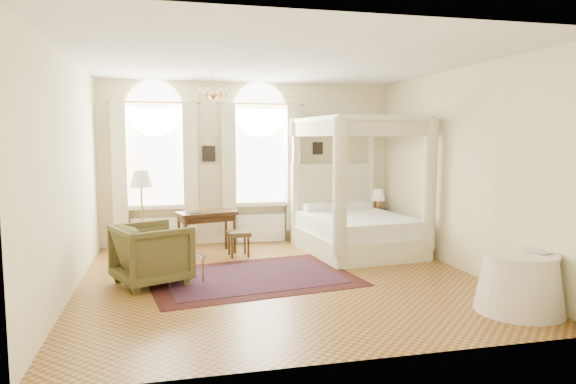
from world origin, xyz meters
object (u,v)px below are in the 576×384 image
stool (238,236)px  floor_lamp (141,183)px  side_table (520,283)px  canopy_bed (357,222)px  coffee_table (182,259)px  armchair (152,254)px  nightstand (376,224)px  writing_desk (207,218)px

stool → floor_lamp: floor_lamp is taller
floor_lamp → stool: bearing=-8.5°
side_table → stool: bearing=128.4°
canopy_bed → coffee_table: 3.60m
stool → armchair: bearing=-135.0°
nightstand → coffee_table: nightstand is taller
stool → side_table: 4.85m
nightstand → writing_desk: (-3.68, -0.66, 0.37)m
stool → coffee_table: stool is taller
nightstand → armchair: armchair is taller
stool → writing_desk: bearing=148.1°
stool → side_table: size_ratio=0.43×
writing_desk → nightstand: bearing=10.1°
armchair → coffee_table: armchair is taller
coffee_table → side_table: 4.65m
writing_desk → coffee_table: bearing=-105.0°
writing_desk → coffee_table: size_ratio=1.68×
writing_desk → side_table: writing_desk is taller
nightstand → side_table: (-0.12, -4.80, 0.05)m
nightstand → canopy_bed: bearing=-127.7°
canopy_bed → armchair: bearing=-160.2°
coffee_table → stool: bearing=55.8°
stool → armchair: armchair is taller
writing_desk → floor_lamp: (-1.16, -0.08, 0.68)m
coffee_table → side_table: side_table is taller
armchair → coffee_table: size_ratio=1.42×
side_table → nightstand: bearing=88.6°
canopy_bed → coffee_table: size_ratio=3.63×
writing_desk → floor_lamp: floor_lamp is taller
stool → armchair: (-1.49, -1.50, 0.07)m
canopy_bed → coffee_table: canopy_bed is taller
nightstand → stool: bearing=-162.3°
nightstand → writing_desk: bearing=-169.9°
nightstand → floor_lamp: size_ratio=0.39×
nightstand → stool: 3.29m
canopy_bed → writing_desk: 2.84m
canopy_bed → stool: size_ratio=5.50×
coffee_table → side_table: (4.07, -2.25, -0.00)m
armchair → stool: bearing=-69.0°
floor_lamp → side_table: bearing=-40.7°
canopy_bed → coffee_table: bearing=-156.9°
floor_lamp → side_table: 6.30m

